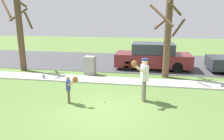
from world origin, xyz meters
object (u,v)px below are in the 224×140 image
utility_cabinet (90,66)px  person_adult (144,75)px  street_tree_near (168,37)px  person_child (70,86)px  baseball (104,101)px  street_tree_far (20,30)px  parked_suv_maroon (153,57)px

utility_cabinet → person_adult: bearing=-47.9°
person_adult → street_tree_near: 4.05m
person_child → baseball: 1.46m
baseball → utility_cabinet: (-1.62, 3.82, 0.50)m
street_tree_far → street_tree_near: bearing=-0.6°
person_adult → utility_cabinet: 4.68m
person_child → street_tree_far: 6.81m
person_adult → street_tree_far: street_tree_far is taller
street_tree_near → street_tree_far: 8.65m
person_child → person_adult: bearing=0.4°
utility_cabinet → street_tree_far: bearing=175.4°
baseball → street_tree_far: size_ratio=0.02×
utility_cabinet → street_tree_far: 4.82m
person_adult → baseball: person_adult is taller
person_child → street_tree_near: (3.86, 4.43, 1.50)m
person_adult → parked_suv_maroon: person_adult is taller
street_tree_near → parked_suv_maroon: 2.47m
person_child → parked_suv_maroon: parked_suv_maroon is taller
baseball → parked_suv_maroon: (1.93, 5.98, 0.75)m
person_adult → street_tree_far: 8.54m
street_tree_near → utility_cabinet: bearing=-176.4°
utility_cabinet → street_tree_near: 4.57m
person_adult → street_tree_far: bearing=-41.0°
person_adult → street_tree_far: size_ratio=0.37×
baseball → utility_cabinet: utility_cabinet is taller
person_adult → person_child: size_ratio=1.54×
person_adult → utility_cabinet: (-3.12, 3.45, -0.54)m
street_tree_far → baseball: bearing=-34.7°
person_child → parked_suv_maroon: (3.17, 6.33, 0.07)m
street_tree_far → parked_suv_maroon: street_tree_far is taller
person_child → utility_cabinet: (-0.38, 4.16, -0.18)m
utility_cabinet → parked_suv_maroon: size_ratio=0.23×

